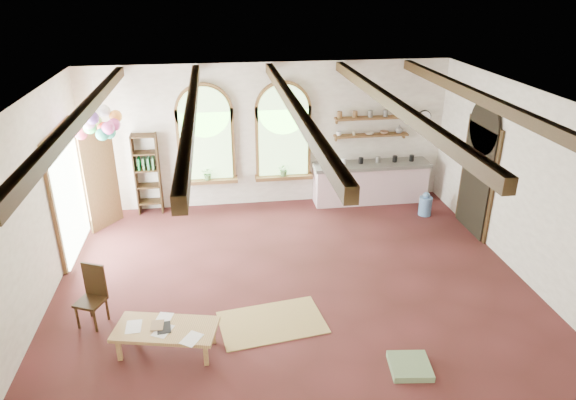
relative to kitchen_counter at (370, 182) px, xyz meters
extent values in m
plane|color=#562324|center=(-2.30, -3.20, -0.48)|extent=(8.00, 8.00, 0.00)
cube|color=brown|center=(-3.70, 0.24, 0.97)|extent=(1.24, 0.08, 1.64)
cylinder|color=brown|center=(-3.70, 0.24, 1.72)|extent=(1.24, 0.08, 1.24)
cube|color=#95CA79|center=(-3.70, 0.20, 0.97)|extent=(1.10, 0.04, 1.50)
cube|color=brown|center=(-3.70, 0.15, 0.18)|extent=(1.30, 0.28, 0.08)
cube|color=brown|center=(-2.00, 0.24, 0.97)|extent=(1.24, 0.08, 1.64)
cylinder|color=brown|center=(-2.00, 0.24, 1.72)|extent=(1.24, 0.08, 1.24)
cube|color=#95CA79|center=(-2.00, 0.20, 0.97)|extent=(1.10, 0.04, 1.50)
cube|color=brown|center=(-2.00, 0.15, 0.18)|extent=(1.30, 0.28, 0.08)
cube|color=brown|center=(-6.25, -1.40, 0.67)|extent=(0.10, 1.90, 2.50)
cube|color=black|center=(1.65, -1.70, 0.62)|extent=(0.10, 1.30, 2.40)
cube|color=beige|center=(0.00, 0.00, -0.05)|extent=(2.60, 0.55, 0.86)
cube|color=slate|center=(0.00, 0.00, 0.42)|extent=(2.68, 0.62, 0.08)
cube|color=brown|center=(0.00, 0.18, 1.07)|extent=(1.70, 0.24, 0.04)
cube|color=brown|center=(0.00, 0.18, 1.47)|extent=(1.70, 0.24, 0.04)
cylinder|color=black|center=(1.25, 0.25, 1.42)|extent=(0.32, 0.04, 0.32)
cube|color=#3B2812|center=(-5.25, 0.12, 0.42)|extent=(0.03, 0.32, 1.80)
cube|color=#3B2812|center=(-4.75, 0.12, 0.42)|extent=(0.03, 0.32, 1.80)
cube|color=tan|center=(-4.31, -4.66, -0.10)|extent=(1.52, 0.94, 0.05)
cube|color=tan|center=(-4.95, -4.75, -0.30)|extent=(0.06, 0.06, 0.36)
cube|color=tan|center=(-3.77, -5.02, -0.30)|extent=(0.06, 0.06, 0.36)
cube|color=tan|center=(-4.85, -4.31, -0.30)|extent=(0.06, 0.06, 0.36)
cube|color=tan|center=(-3.67, -4.57, -0.30)|extent=(0.06, 0.06, 0.36)
cube|color=#3B2812|center=(-5.47, -3.88, -0.08)|extent=(0.50, 0.50, 0.05)
cube|color=#3B2812|center=(-5.40, -3.72, 0.20)|extent=(0.36, 0.19, 0.56)
cube|color=tan|center=(-2.78, -4.24, -0.47)|extent=(1.69, 1.18, 0.02)
cube|color=#6F8D61|center=(-1.05, -5.50, -0.43)|extent=(0.60, 0.60, 0.09)
cylinder|color=#5884BD|center=(0.80, 0.00, -0.24)|extent=(0.31, 0.31, 0.47)
sphere|color=#5884BD|center=(0.80, 0.00, 0.04)|extent=(0.17, 0.17, 0.17)
cylinder|color=#5884BD|center=(1.00, -0.90, -0.27)|extent=(0.28, 0.28, 0.42)
sphere|color=#5884BD|center=(1.00, -0.90, -0.01)|extent=(0.15, 0.15, 0.15)
cylinder|color=white|center=(-5.62, -0.90, 2.30)|extent=(0.01, 0.01, 0.85)
sphere|color=#239976|center=(-5.45, -0.95, 1.69)|extent=(0.24, 0.24, 0.24)
sphere|color=#DE4A9D|center=(-5.36, -0.86, 1.81)|extent=(0.24, 0.24, 0.24)
sphere|color=#FF9535|center=(-5.34, -0.71, 1.93)|extent=(0.24, 0.24, 0.24)
sphere|color=white|center=(-5.53, -0.74, 2.05)|extent=(0.24, 0.24, 0.24)
sphere|color=red|center=(-5.60, -0.64, 1.69)|extent=(0.24, 0.24, 0.24)
sphere|color=#88C554|center=(-5.75, -0.58, 1.81)|extent=(0.24, 0.24, 0.24)
sphere|color=pink|center=(-5.75, -0.78, 1.93)|extent=(0.24, 0.24, 0.24)
sphere|color=#4C36E5|center=(-5.87, -0.82, 2.05)|extent=(0.24, 0.24, 0.24)
sphere|color=#CF2E48|center=(-5.96, -0.95, 1.69)|extent=(0.24, 0.24, 0.24)
sphere|color=#55F36A|center=(-5.77, -1.00, 1.81)|extent=(0.24, 0.24, 0.24)
sphere|color=#D79EB5|center=(-5.75, -1.13, 1.93)|extent=(0.24, 0.24, 0.24)
sphere|color=#6C4198|center=(-5.65, -1.24, 2.05)|extent=(0.24, 0.24, 0.24)
sphere|color=#239976|center=(-5.56, -1.07, 1.69)|extent=(0.24, 0.24, 0.24)
sphere|color=#DE4A9D|center=(-5.43, -1.08, 1.81)|extent=(0.24, 0.24, 0.24)
imported|color=olive|center=(-4.51, -4.61, -0.06)|extent=(0.18, 0.25, 0.02)
cube|color=black|center=(-4.33, -4.67, -0.07)|extent=(0.21, 0.28, 0.01)
imported|color=#598C4C|center=(-3.70, 0.12, 0.37)|extent=(0.27, 0.23, 0.30)
imported|color=#598C4C|center=(-2.00, 0.12, 0.37)|extent=(0.27, 0.23, 0.30)
imported|color=white|center=(-0.75, 0.18, 1.14)|extent=(0.12, 0.10, 0.10)
imported|color=beige|center=(-0.40, 0.18, 1.14)|extent=(0.10, 0.10, 0.09)
imported|color=beige|center=(-0.05, 0.18, 1.12)|extent=(0.22, 0.22, 0.05)
imported|color=#8C664C|center=(0.30, 0.18, 1.12)|extent=(0.20, 0.20, 0.06)
imported|color=slate|center=(0.65, 0.18, 1.19)|extent=(0.18, 0.18, 0.19)
camera|label=1|loc=(-3.45, -10.63, 4.43)|focal=32.00mm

